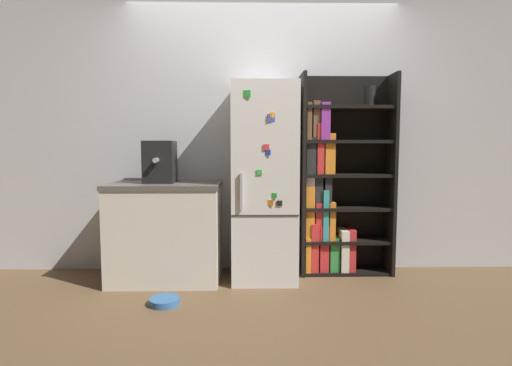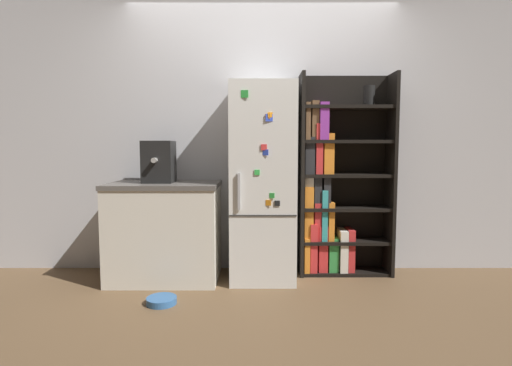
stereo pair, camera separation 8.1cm
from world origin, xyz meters
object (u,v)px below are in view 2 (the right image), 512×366
(refrigerator, at_px, (264,183))
(bookshelf, at_px, (335,188))
(espresso_machine, at_px, (160,162))
(pet_bowl, at_px, (163,300))

(refrigerator, relative_size, bookshelf, 0.94)
(refrigerator, bearing_deg, espresso_machine, -179.50)
(bookshelf, relative_size, pet_bowl, 8.08)
(refrigerator, distance_m, espresso_machine, 0.93)
(refrigerator, height_order, pet_bowl, refrigerator)
(bookshelf, distance_m, pet_bowl, 1.79)
(espresso_machine, bearing_deg, refrigerator, 0.50)
(espresso_machine, height_order, pet_bowl, espresso_machine)
(refrigerator, xyz_separation_m, pet_bowl, (-0.77, -0.61, -0.83))
(refrigerator, distance_m, bookshelf, 0.68)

